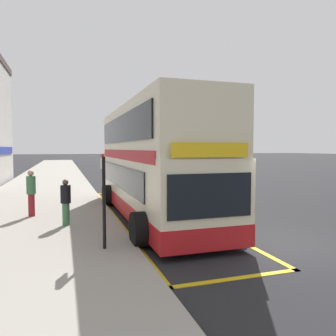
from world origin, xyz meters
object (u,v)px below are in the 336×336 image
(parked_car_maroon_across, at_px, (111,159))
(pedestrian_further_back, at_px, (31,191))
(bus_stop_sign, at_px, (104,192))
(parked_car_teal_kerbside, at_px, (144,165))
(pedestrian_waiting_near_sign, at_px, (66,200))
(double_decker_bus, at_px, (152,166))

(parked_car_maroon_across, relative_size, pedestrian_further_back, 2.35)
(bus_stop_sign, height_order, pedestrian_further_back, bus_stop_sign)
(parked_car_teal_kerbside, relative_size, pedestrian_further_back, 2.35)
(parked_car_maroon_across, height_order, pedestrian_waiting_near_sign, pedestrian_waiting_near_sign)
(bus_stop_sign, relative_size, pedestrian_waiting_near_sign, 1.57)
(parked_car_maroon_across, distance_m, pedestrian_further_back, 47.86)
(pedestrian_waiting_near_sign, distance_m, pedestrian_further_back, 2.33)
(pedestrian_waiting_near_sign, bearing_deg, bus_stop_sign, -72.33)
(pedestrian_further_back, bearing_deg, double_decker_bus, -9.81)
(double_decker_bus, distance_m, parked_car_teal_kerbside, 24.57)
(parked_car_maroon_across, relative_size, parked_car_teal_kerbside, 1.00)
(double_decker_bus, height_order, bus_stop_sign, double_decker_bus)
(pedestrian_waiting_near_sign, bearing_deg, pedestrian_further_back, 122.64)
(bus_stop_sign, bearing_deg, pedestrian_further_back, 114.10)
(bus_stop_sign, distance_m, pedestrian_waiting_near_sign, 3.14)
(parked_car_maroon_across, xyz_separation_m, parked_car_teal_kerbside, (0.40, -23.75, 0.00))
(bus_stop_sign, height_order, parked_car_teal_kerbside, bus_stop_sign)
(bus_stop_sign, bearing_deg, pedestrian_waiting_near_sign, 107.67)
(bus_stop_sign, xyz_separation_m, parked_car_teal_kerbside, (7.90, 28.01, -0.82))
(double_decker_bus, height_order, pedestrian_further_back, double_decker_bus)
(parked_car_teal_kerbside, distance_m, pedestrian_waiting_near_sign, 26.59)
(double_decker_bus, distance_m, pedestrian_further_back, 4.77)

